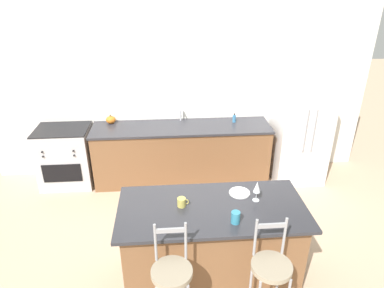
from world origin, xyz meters
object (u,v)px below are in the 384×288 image
refrigerator (299,127)px  tumbler_cup (236,217)px  bar_stool_far (270,277)px  dinner_plate (240,193)px  wine_glass (257,187)px  oven_range (66,156)px  soap_bottle (234,119)px  pumpkin_decoration (111,120)px  bar_stool_near (172,283)px  coffee_mug (182,202)px

refrigerator → tumbler_cup: refrigerator is taller
refrigerator → bar_stool_far: (-1.22, -2.66, -0.25)m
dinner_plate → wine_glass: bearing=-44.7°
oven_range → soap_bottle: (2.63, 0.09, 0.51)m
oven_range → pumpkin_decoration: 0.90m
bar_stool_near → wine_glass: bar_stool_near is taller
bar_stool_far → soap_bottle: 2.85m
wine_glass → refrigerator: bearing=58.6°
bar_stool_far → coffee_mug: 1.06m
bar_stool_near → wine_glass: (0.88, 0.72, 0.44)m
bar_stool_near → refrigerator: bearing=52.2°
oven_range → soap_bottle: bearing=1.9°
wine_glass → pumpkin_decoration: 2.80m
oven_range → wine_glass: bearing=-39.2°
bar_stool_far → tumbler_cup: bar_stool_far is taller
refrigerator → tumbler_cup: bearing=-122.8°
oven_range → tumbler_cup: 3.23m
bar_stool_near → soap_bottle: bearing=69.4°
pumpkin_decoration → soap_bottle: size_ratio=1.04×
bar_stool_far → soap_bottle: bearing=85.7°
refrigerator → tumbler_cup: size_ratio=14.85×
bar_stool_far → coffee_mug: size_ratio=9.82×
refrigerator → pumpkin_decoration: 2.94m
bar_stool_far → dinner_plate: 0.92m
tumbler_cup → dinner_plate: bearing=73.6°
oven_range → coffee_mug: coffee_mug is taller
refrigerator → pumpkin_decoration: refrigerator is taller
soap_bottle → oven_range: bearing=-178.1°
tumbler_cup → soap_bottle: size_ratio=0.83×
tumbler_cup → pumpkin_decoration: pumpkin_decoration is taller
bar_stool_near → dinner_plate: 1.18m
wine_glass → coffee_mug: size_ratio=1.87×
oven_range → dinner_plate: bearing=-38.8°
pumpkin_decoration → soap_bottle: soap_bottle is taller
oven_range → dinner_plate: size_ratio=4.19×
refrigerator → oven_range: 3.66m
pumpkin_decoration → soap_bottle: 1.92m
dinner_plate → bar_stool_far: bearing=-83.2°
bar_stool_near → soap_bottle: (1.06, 2.81, 0.36)m
refrigerator → bar_stool_near: bearing=-127.8°
refrigerator → tumbler_cup: (-1.46, -2.27, 0.09)m
coffee_mug → wine_glass: bearing=2.8°
bar_stool_near → pumpkin_decoration: bar_stool_near is taller
refrigerator → soap_bottle: (-1.01, 0.15, 0.11)m
dinner_plate → bar_stool_near: bearing=-130.7°
dinner_plate → wine_glass: size_ratio=1.01×
dinner_plate → wine_glass: 0.25m
wine_glass → bar_stool_near: bearing=-140.6°
tumbler_cup → soap_bottle: bearing=79.4°
bar_stool_far → wine_glass: 0.86m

